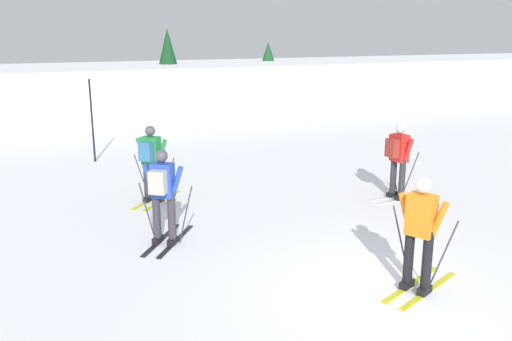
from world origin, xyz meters
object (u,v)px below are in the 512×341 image
(skier_blue, at_px, (163,193))
(skier_red, at_px, (398,158))
(skier_orange, at_px, (420,232))
(trail_marker_pole, at_px, (92,121))
(conifer_far_left, at_px, (268,68))
(skier_green, at_px, (151,160))
(conifer_far_right, at_px, (168,62))

(skier_blue, bearing_deg, skier_red, 5.96)
(skier_orange, bearing_deg, trail_marker_pole, 107.15)
(conifer_far_left, bearing_deg, skier_green, -123.27)
(conifer_far_left, bearing_deg, skier_orange, -108.92)
(conifer_far_left, distance_m, conifer_far_right, 5.44)
(conifer_far_right, bearing_deg, skier_green, -106.33)
(skier_red, height_order, conifer_far_left, conifer_far_left)
(skier_blue, xyz_separation_m, skier_red, (5.43, 0.57, -0.00))
(skier_orange, height_order, skier_green, same)
(skier_red, relative_size, conifer_far_right, 0.45)
(skier_orange, height_order, skier_blue, same)
(skier_orange, bearing_deg, skier_blue, 131.90)
(conifer_far_right, bearing_deg, skier_orange, -94.31)
(skier_red, distance_m, conifer_far_right, 15.54)
(skier_red, distance_m, skier_green, 5.41)
(skier_blue, xyz_separation_m, conifer_far_left, (9.71, 16.71, 0.87))
(skier_blue, xyz_separation_m, skier_green, (0.37, 2.47, -0.00))
(conifer_far_left, bearing_deg, trail_marker_pole, -135.79)
(skier_orange, height_order, conifer_far_right, conifer_far_right)
(trail_marker_pole, bearing_deg, skier_green, -82.01)
(conifer_far_left, relative_size, conifer_far_right, 0.83)
(skier_red, xyz_separation_m, trail_marker_pole, (-5.70, 6.44, 0.23))
(skier_orange, bearing_deg, conifer_far_left, 71.08)
(skier_blue, distance_m, conifer_far_left, 19.35)
(skier_orange, bearing_deg, conifer_far_right, 85.69)
(skier_orange, distance_m, conifer_far_right, 19.33)
(skier_orange, height_order, conifer_far_left, conifer_far_left)
(skier_blue, distance_m, skier_green, 2.50)
(skier_orange, relative_size, skier_red, 1.00)
(skier_red, relative_size, trail_marker_pole, 0.72)
(conifer_far_left, xyz_separation_m, conifer_far_right, (-5.38, -0.70, 0.44))
(skier_green, height_order, conifer_far_right, conifer_far_right)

